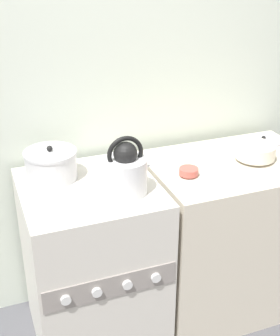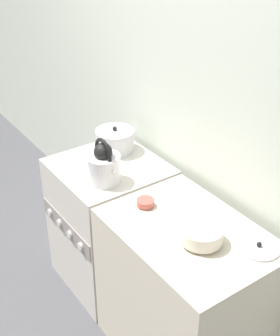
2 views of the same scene
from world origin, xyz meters
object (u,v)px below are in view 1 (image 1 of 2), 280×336
Objects in this scene: loose_pot_lid at (263,140)px; cooking_pot at (51,165)px; enamel_bowl at (255,151)px; kettle at (126,171)px; small_ceramic_bowl at (189,171)px; stove at (93,264)px.

cooking_pot is at bearing -178.43° from loose_pot_lid.
enamel_bowl is 0.27m from loose_pot_lid.
loose_pot_lid is (0.90, 0.28, -0.10)m from kettle.
kettle reaches higher than cooking_pot.
cooking_pot reaches higher than loose_pot_lid.
kettle reaches higher than small_ceramic_bowl.
cooking_pot is 2.65× the size of small_ceramic_bowl.
enamel_bowl is 0.39m from small_ceramic_bowl.
cooking_pot is at bearing 135.24° from stove.
stove is at bearing 141.69° from kettle.
stove is 0.99m from enamel_bowl.
stove is 4.42× the size of loose_pot_lid.
kettle reaches higher than enamel_bowl.
stove is at bearing -170.72° from loose_pot_lid.
kettle is 0.73m from enamel_bowl.
enamel_bowl is at bearing 7.12° from kettle.
kettle is at bearing -162.66° from loose_pot_lid.
cooking_pot reaches higher than enamel_bowl.
stove is 3.58× the size of cooking_pot.
loose_pot_lid is at bearing 1.57° from cooking_pot.
enamel_bowl is (0.86, -0.02, 0.48)m from stove.
cooking_pot is (-0.28, 0.25, -0.03)m from kettle.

